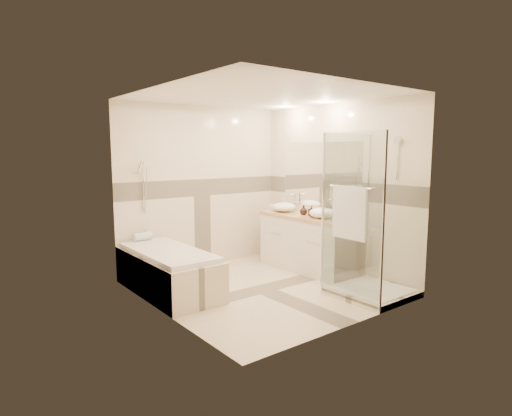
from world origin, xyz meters
TOP-DOWN VIEW (x-y plane):
  - room at (0.06, 0.01)m, footprint 2.82×3.02m
  - bathtub at (-1.02, 0.65)m, footprint 0.75×1.70m
  - vanity at (1.12, 0.30)m, footprint 0.58×1.62m
  - shower_enclosure at (0.83, -0.97)m, footprint 0.96×0.93m
  - vessel_sink_near at (1.10, 0.81)m, footprint 0.38×0.38m
  - vessel_sink_far at (1.10, -0.02)m, footprint 0.38×0.38m
  - faucet_near at (1.32, 0.81)m, footprint 0.12×0.03m
  - faucet_far at (1.32, -0.02)m, footprint 0.11×0.03m
  - amenity_bottle_a at (1.10, 0.20)m, footprint 0.07×0.08m
  - amenity_bottle_b at (1.10, 0.36)m, footprint 0.15×0.15m
  - folded_towels at (1.10, 1.00)m, footprint 0.18×0.28m
  - rolled_towel at (-1.05, 1.39)m, footprint 0.25×0.11m

SIDE VIEW (x-z plane):
  - bathtub at x=-1.02m, z-range 0.03..0.59m
  - vanity at x=1.12m, z-range 0.00..0.85m
  - shower_enclosure at x=0.83m, z-range -0.51..1.53m
  - rolled_towel at x=-1.05m, z-range 0.56..0.67m
  - folded_towels at x=1.10m, z-range 0.85..0.94m
  - amenity_bottle_b at x=1.10m, z-range 0.85..1.00m
  - vessel_sink_near at x=1.10m, z-range 0.85..1.00m
  - vessel_sink_far at x=1.10m, z-range 0.85..1.00m
  - amenity_bottle_a at x=1.10m, z-range 0.85..1.01m
  - faucet_far at x=1.32m, z-range 0.87..1.15m
  - faucet_near at x=1.32m, z-range 0.87..1.16m
  - room at x=0.06m, z-range 0.00..2.52m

